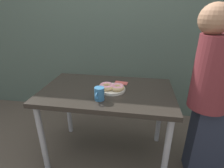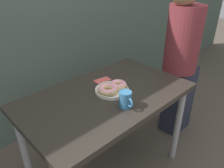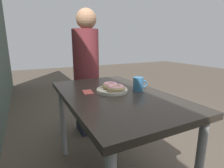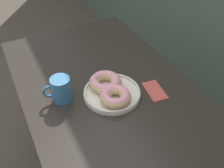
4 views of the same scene
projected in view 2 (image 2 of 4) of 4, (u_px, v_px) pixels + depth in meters
dining_table at (107, 104)px, 1.54m from camera, size 1.18×0.71×0.75m
donut_plate at (112, 88)px, 1.50m from camera, size 0.27×0.24×0.06m
coffee_mug at (126, 99)px, 1.33m from camera, size 0.08×0.11×0.11m
person_figure at (181, 62)px, 1.96m from camera, size 0.39×0.29×1.46m
napkin at (102, 80)px, 1.67m from camera, size 0.13×0.09×0.01m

